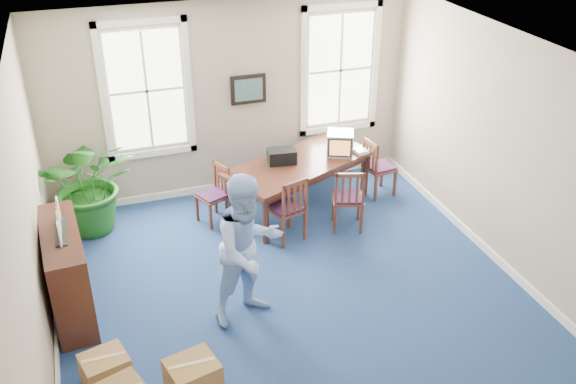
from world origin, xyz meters
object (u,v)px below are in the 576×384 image
object	(u,v)px
potted_plant	(90,183)
chair_near_left	(286,207)
man	(249,249)
conference_table	(299,184)
credenza	(67,270)
crt_tv	(340,143)

from	to	relation	value
potted_plant	chair_near_left	bearing A→B (deg)	-24.02
man	potted_plant	world-z (taller)	man
conference_table	man	size ratio (longest dim) A/B	1.23
conference_table	chair_near_left	size ratio (longest dim) A/B	2.31
conference_table	man	world-z (taller)	man
chair_near_left	credenza	xyz separation A→B (m)	(-3.10, -0.76, 0.09)
crt_tv	potted_plant	world-z (taller)	potted_plant
conference_table	man	distance (m)	2.84
crt_tv	man	distance (m)	3.26
man	chair_near_left	bearing A→B (deg)	38.77
man	credenza	distance (m)	2.28
chair_near_left	credenza	bearing A→B (deg)	-3.60
potted_plant	man	bearing A→B (deg)	-58.27
potted_plant	conference_table	bearing A→B (deg)	-6.75
crt_tv	potted_plant	xyz separation A→B (m)	(-3.88, 0.32, -0.23)
man	potted_plant	distance (m)	3.22
conference_table	man	xyz separation A→B (m)	(-1.48, -2.36, 0.56)
crt_tv	credenza	size ratio (longest dim) A/B	0.29
credenza	conference_table	bearing A→B (deg)	19.71
conference_table	credenza	distance (m)	3.93
chair_near_left	potted_plant	size ratio (longest dim) A/B	0.67
chair_near_left	credenza	world-z (taller)	credenza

